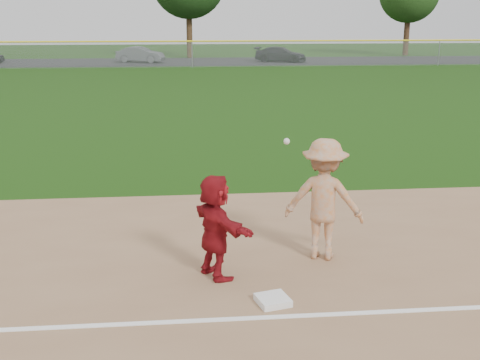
{
  "coord_description": "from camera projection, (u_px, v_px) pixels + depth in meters",
  "views": [
    {
      "loc": [
        -0.92,
        -7.96,
        3.9
      ],
      "look_at": [
        0.0,
        1.5,
        1.3
      ],
      "focal_mm": 45.0,
      "sensor_mm": 36.0,
      "label": 1
    }
  ],
  "objects": [
    {
      "name": "ground",
      "position": [
        250.0,
        293.0,
        8.76
      ],
      "size": [
        160.0,
        160.0,
        0.0
      ],
      "primitive_type": "plane",
      "color": "#183C0B",
      "rests_on": "ground"
    },
    {
      "name": "foul_line",
      "position": [
        257.0,
        318.0,
        7.98
      ],
      "size": [
        60.0,
        0.1,
        0.01
      ],
      "primitive_type": "cube",
      "color": "white",
      "rests_on": "infield_dirt"
    },
    {
      "name": "parking_asphalt",
      "position": [
        191.0,
        62.0,
        52.91
      ],
      "size": [
        120.0,
        10.0,
        0.01
      ],
      "primitive_type": "cube",
      "color": "black",
      "rests_on": "ground"
    },
    {
      "name": "first_base",
      "position": [
        273.0,
        300.0,
        8.39
      ],
      "size": [
        0.52,
        0.52,
        0.1
      ],
      "primitive_type": "cube",
      "rotation": [
        0.0,
        0.0,
        0.25
      ],
      "color": "white",
      "rests_on": "infield_dirt"
    },
    {
      "name": "base_runner",
      "position": [
        216.0,
        226.0,
        9.07
      ],
      "size": [
        1.09,
        1.56,
        1.62
      ],
      "primitive_type": "imported",
      "rotation": [
        0.0,
        0.0,
        2.03
      ],
      "color": "maroon",
      "rests_on": "infield_dirt"
    },
    {
      "name": "car_mid",
      "position": [
        140.0,
        55.0,
        51.7
      ],
      "size": [
        4.3,
        2.53,
        1.34
      ],
      "primitive_type": "imported",
      "rotation": [
        0.0,
        0.0,
        1.28
      ],
      "color": "#53555A",
      "rests_on": "parking_asphalt"
    },
    {
      "name": "car_right",
      "position": [
        281.0,
        54.0,
        52.31
      ],
      "size": [
        4.82,
        3.38,
        1.3
      ],
      "primitive_type": "imported",
      "rotation": [
        0.0,
        0.0,
        1.18
      ],
      "color": "black",
      "rests_on": "parking_asphalt"
    },
    {
      "name": "first_base_play",
      "position": [
        324.0,
        199.0,
        9.76
      ],
      "size": [
        1.52,
        1.21,
        2.14
      ],
      "color": "#A1A1A4",
      "rests_on": "infield_dirt"
    },
    {
      "name": "outfield_fence",
      "position": [
        192.0,
        42.0,
        46.64
      ],
      "size": [
        110.0,
        0.12,
        110.0
      ],
      "color": "#999EA0",
      "rests_on": "ground"
    }
  ]
}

